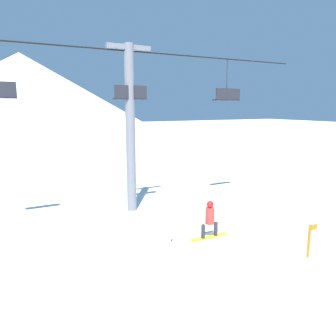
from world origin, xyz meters
TOP-DOWN VIEW (x-y plane):
  - ground_plane at (0.00, 0.00)m, footprint 220.00×220.00m
  - mountain_ridge at (0.00, 80.60)m, footprint 64.99×64.99m
  - snow_ramp at (0.21, -0.09)m, footprint 2.92×3.41m
  - snowboarder at (-0.03, 1.13)m, footprint 1.46×0.30m
  - chairlift at (0.32, 9.23)m, footprint 22.54×0.52m
  - trail_marker at (3.31, -0.19)m, footprint 0.41×0.10m

SIDE VIEW (x-z plane):
  - ground_plane at x=0.00m, z-range 0.00..0.00m
  - snow_ramp at x=0.21m, z-range 0.00..1.41m
  - trail_marker at x=3.31m, z-range 0.06..1.78m
  - snowboarder at x=-0.03m, z-range 1.41..2.70m
  - chairlift at x=0.32m, z-range 0.68..9.70m
  - mountain_ridge at x=0.00m, z-range 0.00..18.40m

